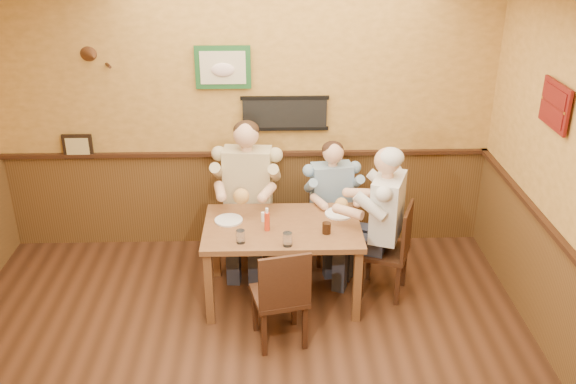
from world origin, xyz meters
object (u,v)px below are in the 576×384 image
cola_tumbler (327,228)px  water_glass_left (240,237)px  diner_blue_polo (331,208)px  salt_shaker (263,217)px  chair_back_right (330,223)px  dining_table (282,234)px  hot_sauce_bottle (267,220)px  chair_back_left (249,220)px  chair_right_end (384,249)px  diner_white_elder (386,231)px  chair_near_side (279,293)px  water_glass_mid (287,239)px  pepper_shaker (268,224)px  diner_tan_shirt (248,201)px

cola_tumbler → water_glass_left: bearing=-168.9°
diner_blue_polo → salt_shaker: bearing=-147.0°
cola_tumbler → salt_shaker: size_ratio=1.14×
diner_blue_polo → chair_back_right: bearing=0.0°
dining_table → hot_sauce_bottle: hot_sauce_bottle is taller
chair_back_left → chair_right_end: (1.27, -0.59, -0.02)m
dining_table → diner_white_elder: diner_white_elder is taller
dining_table → water_glass_left: bearing=-139.9°
dining_table → chair_near_side: 0.68m
chair_back_left → hot_sauce_bottle: 0.84m
water_glass_mid → hot_sauce_bottle: 0.33m
chair_back_right → pepper_shaker: bearing=-139.3°
diner_blue_polo → salt_shaker: diner_blue_polo is taller
chair_back_right → diner_white_elder: bearing=-63.5°
chair_right_end → salt_shaker: 1.17m
diner_tan_shirt → chair_near_side: bearing=-72.1°
dining_table → hot_sauce_bottle: 0.25m
water_glass_mid → cola_tumbler: bearing=31.2°
dining_table → chair_back_right: size_ratio=1.73×
diner_tan_shirt → salt_shaker: 0.59m
chair_back_left → cola_tumbler: chair_back_left is taller
diner_blue_polo → water_glass_left: (-0.86, -0.99, 0.23)m
diner_blue_polo → hot_sauce_bottle: size_ratio=6.00×
diner_tan_shirt → water_glass_left: bearing=-86.7°
chair_near_side → cola_tumbler: bearing=-143.8°
diner_tan_shirt → water_glass_mid: size_ratio=11.36×
chair_near_side → water_glass_left: bearing=-59.7°
diner_blue_polo → water_glass_left: 1.33m
chair_near_side → pepper_shaker: 0.69m
dining_table → water_glass_left: water_glass_left is taller
chair_back_right → chair_right_end: 0.77m
salt_shaker → water_glass_left: bearing=-115.9°
diner_tan_shirt → pepper_shaker: bearing=-68.8°
diner_tan_shirt → cola_tumbler: bearing=-43.4°
diner_blue_polo → pepper_shaker: diner_blue_polo is taller
dining_table → cola_tumbler: 0.44m
diner_tan_shirt → salt_shaker: (0.15, -0.56, 0.11)m
diner_tan_shirt → salt_shaker: bearing=-69.5°
chair_back_right → chair_right_end: (0.44, -0.63, 0.05)m
diner_tan_shirt → salt_shaker: diner_tan_shirt is taller
chair_back_left → chair_back_right: 0.83m
salt_shaker → pepper_shaker: bearing=-71.3°
hot_sauce_bottle → cola_tumbler: bearing=-7.8°
chair_near_side → cola_tumbler: chair_near_side is taller
water_glass_mid → dining_table: bearing=95.7°
hot_sauce_bottle → water_glass_left: bearing=-136.2°
chair_back_left → cola_tumbler: bearing=-43.4°
chair_back_left → diner_white_elder: bearing=-19.6°
diner_tan_shirt → diner_blue_polo: diner_tan_shirt is taller
dining_table → pepper_shaker: size_ratio=17.31×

